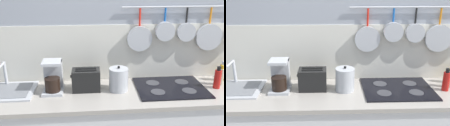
{
  "view_description": "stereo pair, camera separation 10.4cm",
  "coord_description": "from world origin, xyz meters",
  "views": [
    {
      "loc": [
        -0.53,
        -1.99,
        1.86
      ],
      "look_at": [
        -0.35,
        0.0,
        1.16
      ],
      "focal_mm": 40.0,
      "sensor_mm": 36.0,
      "label": 1
    },
    {
      "loc": [
        -0.43,
        -2.0,
        1.86
      ],
      "look_at": [
        -0.35,
        0.0,
        1.16
      ],
      "focal_mm": 40.0,
      "sensor_mm": 36.0,
      "label": 2
    }
  ],
  "objects": [
    {
      "name": "bottle_vinegar",
      "position": [
        0.68,
        0.08,
        0.97
      ],
      "size": [
        0.05,
        0.05,
        0.19
      ],
      "color": "#BFB799",
      "rests_on": "countertop"
    },
    {
      "name": "cooktop",
      "position": [
        0.19,
        0.05,
        0.89
      ],
      "size": [
        0.63,
        0.49,
        0.01
      ],
      "color": "black",
      "rests_on": "countertop"
    },
    {
      "name": "bottle_cooking_wine",
      "position": [
        0.62,
        0.01,
        0.98
      ],
      "size": [
        0.06,
        0.06,
        0.21
      ],
      "color": "red",
      "rests_on": "countertop"
    },
    {
      "name": "kettle",
      "position": [
        -0.29,
        0.05,
        0.99
      ],
      "size": [
        0.17,
        0.17,
        0.23
      ],
      "color": "#B7BABF",
      "rests_on": "countertop"
    },
    {
      "name": "toaster",
      "position": [
        -0.58,
        0.08,
        0.98
      ],
      "size": [
        0.26,
        0.16,
        0.2
      ],
      "color": "black",
      "rests_on": "countertop"
    },
    {
      "name": "coffee_maker",
      "position": [
        -0.87,
        0.09,
        1.0
      ],
      "size": [
        0.18,
        0.22,
        0.28
      ],
      "color": "#B7BABF",
      "rests_on": "countertop"
    },
    {
      "name": "wall_back",
      "position": [
        0.0,
        0.35,
        1.27
      ],
      "size": [
        7.2,
        0.14,
        2.6
      ],
      "color": "#999EA8",
      "rests_on": "ground_plane"
    },
    {
      "name": "countertop",
      "position": [
        0.0,
        0.0,
        0.87
      ],
      "size": [
        3.3,
        0.61,
        0.03
      ],
      "color": "#A59E93",
      "rests_on": "cabinet_base"
    },
    {
      "name": "sink_basin",
      "position": [
        -1.32,
        0.1,
        0.9
      ],
      "size": [
        0.57,
        0.4,
        0.24
      ],
      "color": "#B7BABF",
      "rests_on": "countertop"
    }
  ]
}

